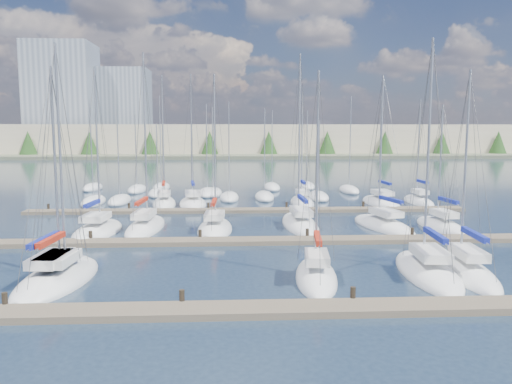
{
  "coord_description": "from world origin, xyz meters",
  "views": [
    {
      "loc": [
        -1.71,
        -19.5,
        8.15
      ],
      "look_at": [
        0.0,
        14.0,
        4.0
      ],
      "focal_mm": 35.0,
      "sensor_mm": 36.0,
      "label": 1
    }
  ],
  "objects_px": {
    "sailboat_i": "(146,227)",
    "sailboat_b": "(55,278)",
    "sailboat_h": "(98,231)",
    "sailboat_k": "(300,224)",
    "sailboat_p": "(302,202)",
    "sailboat_o": "(193,203)",
    "sailboat_q": "(381,203)",
    "sailboat_m": "(441,227)",
    "sailboat_e": "(427,271)",
    "sailboat_n": "(164,203)",
    "sailboat_r": "(418,201)",
    "sailboat_c": "(61,278)",
    "sailboat_l": "(383,225)",
    "sailboat_d": "(316,276)",
    "sailboat_f": "(465,271)",
    "sailboat_j": "(215,229)"
  },
  "relations": [
    {
      "from": "sailboat_e",
      "to": "sailboat_c",
      "type": "bearing_deg",
      "value": -174.23
    },
    {
      "from": "sailboat_q",
      "to": "sailboat_f",
      "type": "distance_m",
      "value": 27.3
    },
    {
      "from": "sailboat_m",
      "to": "sailboat_l",
      "type": "bearing_deg",
      "value": 166.82
    },
    {
      "from": "sailboat_d",
      "to": "sailboat_l",
      "type": "height_order",
      "value": "sailboat_l"
    },
    {
      "from": "sailboat_i",
      "to": "sailboat_o",
      "type": "xyz_separation_m",
      "value": [
        2.91,
        13.36,
        0.0
      ]
    },
    {
      "from": "sailboat_c",
      "to": "sailboat_n",
      "type": "xyz_separation_m",
      "value": [
        1.94,
        27.85,
        0.02
      ]
    },
    {
      "from": "sailboat_o",
      "to": "sailboat_f",
      "type": "height_order",
      "value": "sailboat_o"
    },
    {
      "from": "sailboat_d",
      "to": "sailboat_k",
      "type": "xyz_separation_m",
      "value": [
        1.27,
        15.54,
        -0.0
      ]
    },
    {
      "from": "sailboat_f",
      "to": "sailboat_r",
      "type": "xyz_separation_m",
      "value": [
        7.86,
        27.66,
        0.01
      ]
    },
    {
      "from": "sailboat_p",
      "to": "sailboat_o",
      "type": "xyz_separation_m",
      "value": [
        -12.15,
        -0.42,
        0.0
      ]
    },
    {
      "from": "sailboat_n",
      "to": "sailboat_r",
      "type": "xyz_separation_m",
      "value": [
        28.51,
        0.06,
        -0.0
      ]
    },
    {
      "from": "sailboat_c",
      "to": "sailboat_l",
      "type": "relative_size",
      "value": 1.0
    },
    {
      "from": "sailboat_o",
      "to": "sailboat_d",
      "type": "distance_m",
      "value": 29.46
    },
    {
      "from": "sailboat_n",
      "to": "sailboat_r",
      "type": "bearing_deg",
      "value": -5.6
    },
    {
      "from": "sailboat_p",
      "to": "sailboat_f",
      "type": "bearing_deg",
      "value": -78.21
    },
    {
      "from": "sailboat_e",
      "to": "sailboat_k",
      "type": "relative_size",
      "value": 0.91
    },
    {
      "from": "sailboat_n",
      "to": "sailboat_k",
      "type": "height_order",
      "value": "sailboat_k"
    },
    {
      "from": "sailboat_b",
      "to": "sailboat_k",
      "type": "relative_size",
      "value": 0.8
    },
    {
      "from": "sailboat_b",
      "to": "sailboat_d",
      "type": "distance_m",
      "value": 14.28
    },
    {
      "from": "sailboat_h",
      "to": "sailboat_k",
      "type": "height_order",
      "value": "sailboat_k"
    },
    {
      "from": "sailboat_j",
      "to": "sailboat_d",
      "type": "distance_m",
      "value": 15.0
    },
    {
      "from": "sailboat_r",
      "to": "sailboat_o",
      "type": "bearing_deg",
      "value": -179.87
    },
    {
      "from": "sailboat_i",
      "to": "sailboat_q",
      "type": "bearing_deg",
      "value": 31.38
    },
    {
      "from": "sailboat_h",
      "to": "sailboat_m",
      "type": "bearing_deg",
      "value": 4.11
    },
    {
      "from": "sailboat_e",
      "to": "sailboat_m",
      "type": "height_order",
      "value": "sailboat_e"
    },
    {
      "from": "sailboat_c",
      "to": "sailboat_l",
      "type": "height_order",
      "value": "sailboat_c"
    },
    {
      "from": "sailboat_m",
      "to": "sailboat_b",
      "type": "xyz_separation_m",
      "value": [
        -27.16,
        -13.19,
        -0.01
      ]
    },
    {
      "from": "sailboat_o",
      "to": "sailboat_k",
      "type": "bearing_deg",
      "value": -57.61
    },
    {
      "from": "sailboat_b",
      "to": "sailboat_r",
      "type": "height_order",
      "value": "sailboat_r"
    },
    {
      "from": "sailboat_e",
      "to": "sailboat_j",
      "type": "xyz_separation_m",
      "value": [
        -12.46,
        13.08,
        -0.0
      ]
    },
    {
      "from": "sailboat_m",
      "to": "sailboat_i",
      "type": "bearing_deg",
      "value": 174.04
    },
    {
      "from": "sailboat_l",
      "to": "sailboat_n",
      "type": "bearing_deg",
      "value": 133.88
    },
    {
      "from": "sailboat_n",
      "to": "sailboat_h",
      "type": "xyz_separation_m",
      "value": [
        -3.35,
        -14.86,
        -0.02
      ]
    },
    {
      "from": "sailboat_p",
      "to": "sailboat_h",
      "type": "bearing_deg",
      "value": -140.11
    },
    {
      "from": "sailboat_c",
      "to": "sailboat_m",
      "type": "xyz_separation_m",
      "value": [
        26.8,
        13.28,
        0.0
      ]
    },
    {
      "from": "sailboat_m",
      "to": "sailboat_k",
      "type": "distance_m",
      "value": 11.77
    },
    {
      "from": "sailboat_e",
      "to": "sailboat_f",
      "type": "xyz_separation_m",
      "value": [
        2.19,
        -0.01,
        -0.0
      ]
    },
    {
      "from": "sailboat_o",
      "to": "sailboat_h",
      "type": "distance_m",
      "value": 16.06
    },
    {
      "from": "sailboat_h",
      "to": "sailboat_e",
      "type": "bearing_deg",
      "value": -26.73
    },
    {
      "from": "sailboat_p",
      "to": "sailboat_b",
      "type": "distance_m",
      "value": 33.06
    },
    {
      "from": "sailboat_p",
      "to": "sailboat_d",
      "type": "xyz_separation_m",
      "value": [
        -3.3,
        -28.51,
        0.0
      ]
    },
    {
      "from": "sailboat_e",
      "to": "sailboat_f",
      "type": "distance_m",
      "value": 2.19
    },
    {
      "from": "sailboat_d",
      "to": "sailboat_b",
      "type": "bearing_deg",
      "value": -175.31
    },
    {
      "from": "sailboat_m",
      "to": "sailboat_f",
      "type": "distance_m",
      "value": 13.7
    },
    {
      "from": "sailboat_q",
      "to": "sailboat_d",
      "type": "height_order",
      "value": "sailboat_q"
    },
    {
      "from": "sailboat_i",
      "to": "sailboat_b",
      "type": "xyz_separation_m",
      "value": [
        -2.51,
        -14.22,
        -0.02
      ]
    },
    {
      "from": "sailboat_b",
      "to": "sailboat_e",
      "type": "bearing_deg",
      "value": 3.81
    },
    {
      "from": "sailboat_c",
      "to": "sailboat_i",
      "type": "xyz_separation_m",
      "value": [
        2.16,
        14.31,
        0.01
      ]
    },
    {
      "from": "sailboat_p",
      "to": "sailboat_f",
      "type": "xyz_separation_m",
      "value": [
        5.37,
        -27.85,
        -0.01
      ]
    },
    {
      "from": "sailboat_b",
      "to": "sailboat_l",
      "type": "xyz_separation_m",
      "value": [
        22.47,
        13.99,
        0.0
      ]
    }
  ]
}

